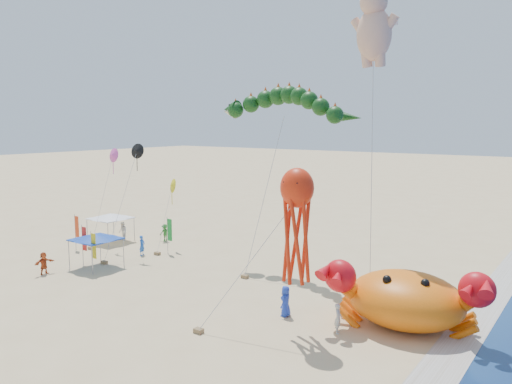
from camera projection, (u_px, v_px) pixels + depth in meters
ground at (263, 298)px, 32.14m from camera, size 320.00×320.00×0.00m
foam_strip at (458, 345)px, 25.22m from camera, size 320.00×320.00×0.00m
crab_inflatable at (405, 298)px, 27.29m from camera, size 8.68×6.87×3.81m
dragon_kite at (282, 109)px, 37.21m from camera, size 11.98×5.52×13.53m
cherub_kite at (374, 25)px, 31.83m from camera, size 2.29×2.46×19.78m
octopus_kite at (296, 217)px, 26.02m from camera, size 5.30×4.16×8.88m
canopy_blue at (96, 237)px, 38.63m from camera, size 3.46×3.46×2.71m
canopy_white at (110, 216)px, 47.17m from camera, size 3.63×3.63×2.71m
feather_flags at (106, 236)px, 40.81m from camera, size 8.19×7.39×3.20m
beachgoers at (148, 253)px, 39.83m from camera, size 27.09×13.85×1.83m
small_kites at (138, 173)px, 43.57m from camera, size 6.07×6.64×9.51m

